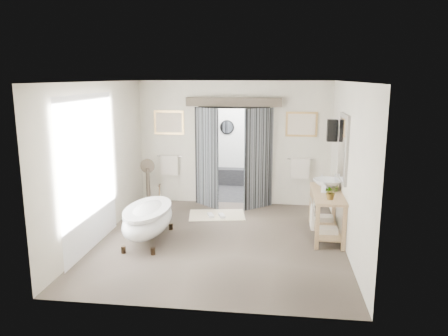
{
  "coord_description": "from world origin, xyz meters",
  "views": [
    {
      "loc": [
        1.03,
        -7.61,
        2.98
      ],
      "look_at": [
        0.0,
        0.6,
        1.25
      ],
      "focal_mm": 35.0,
      "sensor_mm": 36.0,
      "label": 1
    }
  ],
  "objects_px": {
    "vanity": "(325,210)",
    "basin": "(327,184)",
    "rug": "(217,215)",
    "clawfoot_tub": "(148,219)"
  },
  "relations": [
    {
      "from": "vanity",
      "to": "basin",
      "type": "height_order",
      "value": "basin"
    },
    {
      "from": "rug",
      "to": "basin",
      "type": "height_order",
      "value": "basin"
    },
    {
      "from": "clawfoot_tub",
      "to": "rug",
      "type": "xyz_separation_m",
      "value": [
        1.05,
        1.64,
        -0.42
      ]
    },
    {
      "from": "clawfoot_tub",
      "to": "basin",
      "type": "relative_size",
      "value": 3.23
    },
    {
      "from": "vanity",
      "to": "rug",
      "type": "xyz_separation_m",
      "value": [
        -2.22,
        0.96,
        -0.5
      ]
    },
    {
      "from": "rug",
      "to": "vanity",
      "type": "bearing_deg",
      "value": -23.33
    },
    {
      "from": "clawfoot_tub",
      "to": "vanity",
      "type": "height_order",
      "value": "clawfoot_tub"
    },
    {
      "from": "clawfoot_tub",
      "to": "vanity",
      "type": "xyz_separation_m",
      "value": [
        3.26,
        0.69,
        0.08
      ]
    },
    {
      "from": "vanity",
      "to": "basin",
      "type": "relative_size",
      "value": 2.9
    },
    {
      "from": "rug",
      "to": "basin",
      "type": "relative_size",
      "value": 2.18
    }
  ]
}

